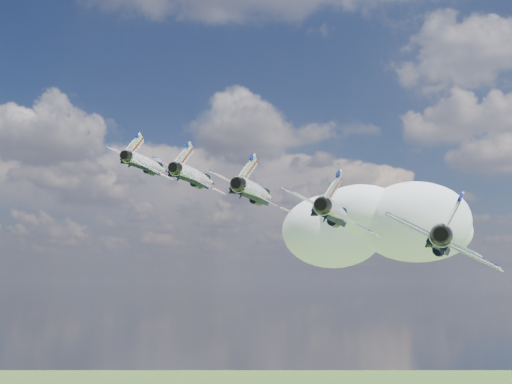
% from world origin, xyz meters
% --- Properties ---
extents(cloud_far, '(64.59, 50.75, 25.37)m').
position_xyz_m(cloud_far, '(32.27, 198.96, 163.06)').
color(cloud_far, white).
extents(jet_0, '(11.66, 14.94, 8.11)m').
position_xyz_m(jet_0, '(2.58, 14.34, 152.95)').
color(jet_0, white).
extents(jet_1, '(11.66, 14.94, 8.11)m').
position_xyz_m(jet_1, '(11.84, 6.94, 149.68)').
color(jet_1, white).
extents(jet_2, '(11.66, 14.94, 8.11)m').
position_xyz_m(jet_2, '(21.11, -0.47, 146.42)').
color(jet_2, white).
extents(jet_3, '(11.66, 14.94, 8.11)m').
position_xyz_m(jet_3, '(30.38, -7.87, 143.16)').
color(jet_3, white).
extents(jet_4, '(11.66, 14.94, 8.11)m').
position_xyz_m(jet_4, '(39.64, -15.28, 139.89)').
color(jet_4, silver).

